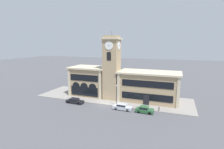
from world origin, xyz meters
TOP-DOWN VIEW (x-y plane):
  - ground_plane at (0.00, 0.00)m, footprint 300.00×300.00m
  - sidewalk_kerb at (0.00, 6.56)m, footprint 44.55×13.12m
  - clock_tower at (0.00, 5.58)m, footprint 4.81×4.81m
  - town_hall_left_wing at (-7.82, 7.29)m, footprint 11.62×8.30m
  - town_hall_right_wing at (10.32, 7.30)m, footprint 16.62×8.30m
  - parked_car_near at (-7.91, -1.54)m, footprint 4.87×1.85m
  - parked_car_mid at (5.47, -1.54)m, footprint 4.78×1.94m
  - parked_car_far at (10.80, -1.54)m, footprint 4.08×1.98m
  - street_lamp at (3.25, 0.32)m, footprint 0.36×0.36m
  - bollard at (13.87, 0.29)m, footprint 0.18×0.18m

SIDE VIEW (x-z plane):
  - ground_plane at x=0.00m, z-range 0.00..0.00m
  - sidewalk_kerb at x=0.00m, z-range 0.00..0.15m
  - bollard at x=13.87m, z-range 0.14..1.20m
  - parked_car_near at x=-7.91m, z-range 0.03..1.37m
  - parked_car_mid at x=5.47m, z-range 0.03..1.48m
  - parked_car_far at x=10.80m, z-range 0.03..1.54m
  - street_lamp at x=3.25m, z-range 1.03..6.43m
  - town_hall_right_wing at x=10.32m, z-range 0.03..8.33m
  - town_hall_left_wing at x=-7.82m, z-range 0.03..8.85m
  - clock_tower at x=0.00m, z-range -0.55..18.61m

